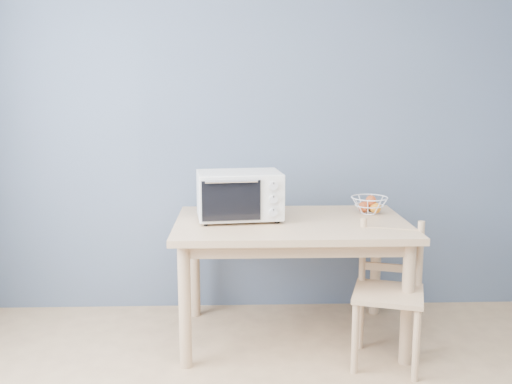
{
  "coord_description": "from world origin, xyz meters",
  "views": [
    {
      "loc": [
        -0.16,
        -1.66,
        1.54
      ],
      "look_at": [
        -0.05,
        1.69,
        0.93
      ],
      "focal_mm": 40.0,
      "sensor_mm": 36.0,
      "label": 1
    }
  ],
  "objects_px": {
    "toaster_oven": "(236,195)",
    "dining_chair": "(389,295)",
    "fruit_basket": "(369,204)",
    "dining_table": "(291,237)"
  },
  "relations": [
    {
      "from": "fruit_basket",
      "to": "dining_chair",
      "type": "relative_size",
      "value": 0.37
    },
    {
      "from": "dining_chair",
      "to": "dining_table",
      "type": "bearing_deg",
      "value": 164.92
    },
    {
      "from": "dining_table",
      "to": "toaster_oven",
      "type": "distance_m",
      "value": 0.42
    },
    {
      "from": "toaster_oven",
      "to": "fruit_basket",
      "type": "xyz_separation_m",
      "value": [
        0.85,
        0.15,
        -0.1
      ]
    },
    {
      "from": "fruit_basket",
      "to": "dining_table",
      "type": "bearing_deg",
      "value": -159.84
    },
    {
      "from": "fruit_basket",
      "to": "toaster_oven",
      "type": "bearing_deg",
      "value": -169.86
    },
    {
      "from": "dining_table",
      "to": "dining_chair",
      "type": "relative_size",
      "value": 1.74
    },
    {
      "from": "fruit_basket",
      "to": "dining_chair",
      "type": "bearing_deg",
      "value": -89.68
    },
    {
      "from": "dining_table",
      "to": "fruit_basket",
      "type": "bearing_deg",
      "value": 20.16
    },
    {
      "from": "toaster_oven",
      "to": "dining_chair",
      "type": "relative_size",
      "value": 0.67
    }
  ]
}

